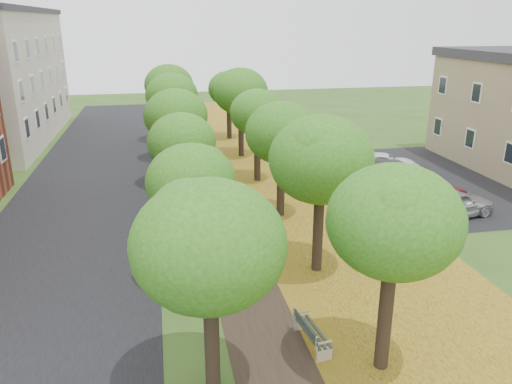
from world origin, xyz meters
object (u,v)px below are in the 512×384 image
bench (311,332)px  car_silver (453,203)px  car_grey (397,171)px  car_red (432,193)px  car_white (385,164)px

bench → car_silver: car_silver is taller
car_grey → bench: bearing=145.5°
bench → car_red: bearing=-50.6°
bench → car_red: size_ratio=0.49×
car_red → car_silver: bearing=169.8°
car_red → car_grey: (0.00, 4.13, 0.03)m
car_red → car_grey: 4.13m
car_silver → car_red: (0.00, 1.96, -0.12)m
bench → car_grey: (10.08, 14.83, 0.21)m
bench → car_white: bearing=-38.6°
bench → car_white: size_ratio=0.41×
car_grey → car_white: (0.00, 1.75, -0.02)m
car_silver → car_red: 1.97m
car_red → car_white: 5.88m
bench → car_white: car_white is taller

